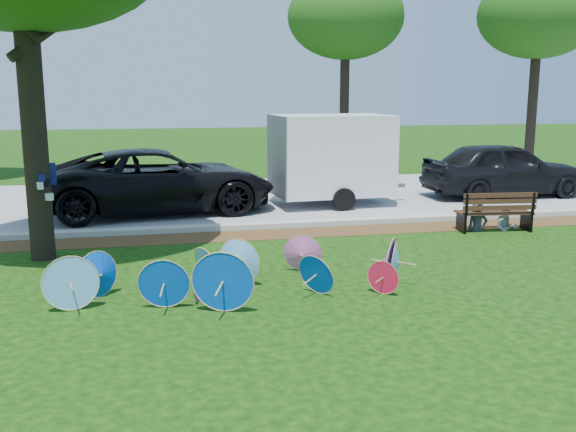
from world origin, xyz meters
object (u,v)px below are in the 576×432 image
object	(u,v)px
person_right	(507,206)
black_van	(159,181)
parasol_pile	(240,271)
cargo_trailer	(332,155)
park_bench	(494,211)
dark_pickup	(504,169)
person_left	(479,202)

from	to	relation	value
person_right	black_van	bearing A→B (deg)	163.12
parasol_pile	cargo_trailer	size ratio (longest dim) A/B	1.85
black_van	cargo_trailer	distance (m)	4.65
park_bench	person_right	size ratio (longest dim) A/B	1.61
parasol_pile	cargo_trailer	xyz separation A→B (m)	(3.48, 7.28, 0.99)
black_van	person_right	size ratio (longest dim) A/B	5.59
parasol_pile	dark_pickup	bearing A→B (deg)	40.77
cargo_trailer	dark_pickup	bearing A→B (deg)	-0.43
dark_pickup	person_left	size ratio (longest dim) A/B	3.70
black_van	cargo_trailer	size ratio (longest dim) A/B	1.93
black_van	person_left	size ratio (longest dim) A/B	4.59
parasol_pile	person_right	size ratio (longest dim) A/B	5.36
black_van	park_bench	size ratio (longest dim) A/B	3.47
park_bench	person_left	bearing A→B (deg)	177.66
cargo_trailer	person_right	distance (m)	4.97
black_van	cargo_trailer	xyz separation A→B (m)	(4.61, 0.21, 0.55)
parasol_pile	black_van	size ratio (longest dim) A/B	0.96
park_bench	person_right	bearing A→B (deg)	13.92
parasol_pile	black_van	xyz separation A→B (m)	(-1.13, 7.07, 0.44)
black_van	dark_pickup	size ratio (longest dim) A/B	1.24
person_right	parasol_pile	bearing A→B (deg)	-143.38
black_van	person_right	world-z (taller)	black_van
cargo_trailer	park_bench	xyz separation A→B (m)	(2.64, -3.92, -0.92)
cargo_trailer	park_bench	bearing A→B (deg)	-59.84
dark_pickup	cargo_trailer	xyz separation A→B (m)	(-5.32, -0.31, 0.56)
parasol_pile	dark_pickup	size ratio (longest dim) A/B	1.19
dark_pickup	parasol_pile	bearing A→B (deg)	129.72
dark_pickup	person_right	xyz separation A→B (m)	(-2.33, -4.18, -0.28)
cargo_trailer	person_left	distance (m)	4.56
black_van	person_left	distance (m)	7.81
dark_pickup	cargo_trailer	size ratio (longest dim) A/B	1.55
parasol_pile	black_van	bearing A→B (deg)	99.06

